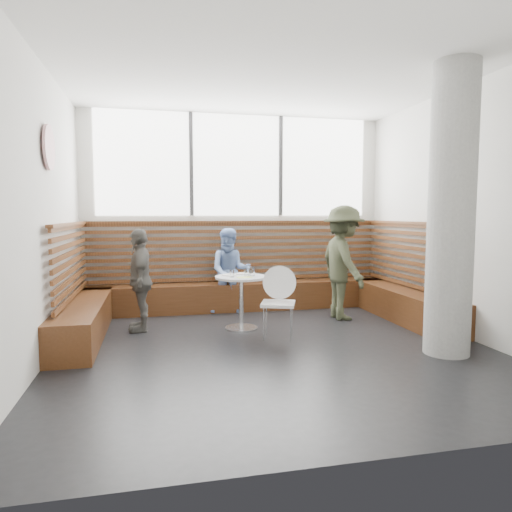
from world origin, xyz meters
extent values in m
cube|color=silver|center=(0.00, 0.00, 1.60)|extent=(5.00, 5.00, 3.20)
cube|color=black|center=(0.00, 0.00, 0.00)|extent=(5.00, 5.00, 0.01)
cube|color=white|center=(0.00, 0.00, 3.20)|extent=(5.00, 5.00, 0.01)
cube|color=white|center=(0.00, 2.48, 2.38)|extent=(4.50, 0.02, 1.65)
cube|color=#3F3F42|center=(-0.75, 2.46, 2.38)|extent=(0.06, 0.04, 1.65)
cube|color=#3F3F42|center=(0.75, 2.46, 2.38)|extent=(0.06, 0.04, 1.65)
cube|color=#442411|center=(0.00, 2.25, 0.23)|extent=(5.00, 0.50, 0.45)
cube|color=#442411|center=(-2.25, 1.25, 0.23)|extent=(0.50, 2.50, 0.45)
cube|color=#442411|center=(2.25, 1.25, 0.23)|extent=(0.50, 2.50, 0.45)
cube|color=#492712|center=(0.00, 2.42, 0.95)|extent=(4.88, 0.08, 0.98)
cube|color=#492712|center=(-2.42, 1.25, 0.95)|extent=(0.08, 2.38, 0.98)
cube|color=#492712|center=(2.42, 1.25, 0.95)|extent=(0.08, 2.38, 0.98)
cylinder|color=gray|center=(1.85, -0.60, 1.60)|extent=(0.50, 0.50, 3.20)
cylinder|color=white|center=(-2.46, 0.40, 2.30)|extent=(0.03, 0.50, 0.50)
cylinder|color=silver|center=(-0.21, 0.99, 0.01)|extent=(0.45, 0.45, 0.02)
cylinder|color=silver|center=(-0.21, 0.99, 0.37)|extent=(0.06, 0.06, 0.70)
cylinder|color=#B7B7BA|center=(-0.21, 0.99, 0.72)|extent=(0.71, 0.71, 0.03)
cube|color=white|center=(0.16, 0.42, 0.44)|extent=(0.41, 0.39, 0.04)
cylinder|color=white|center=(0.16, 0.60, 0.69)|extent=(0.43, 0.10, 0.43)
cylinder|color=silver|center=(-0.01, 0.27, 0.21)|extent=(0.02, 0.02, 0.42)
cylinder|color=silver|center=(0.33, 0.27, 0.21)|extent=(0.02, 0.02, 0.42)
cylinder|color=silver|center=(-0.01, 0.57, 0.21)|extent=(0.02, 0.02, 0.42)
cylinder|color=silver|center=(0.33, 0.57, 0.21)|extent=(0.02, 0.02, 0.42)
imported|color=#393D29|center=(1.40, 1.28, 0.85)|extent=(0.66, 1.12, 1.70)
imported|color=#7C9BD7|center=(-0.19, 1.98, 0.68)|extent=(0.72, 0.60, 1.35)
imported|color=#595651|center=(-1.55, 1.22, 0.69)|extent=(0.34, 0.81, 1.38)
cylinder|color=white|center=(-0.36, 1.09, 0.74)|extent=(0.19, 0.19, 0.01)
cylinder|color=white|center=(-0.15, 1.18, 0.74)|extent=(0.20, 0.20, 0.01)
cylinder|color=white|center=(-0.35, 0.93, 0.78)|extent=(0.06, 0.06, 0.10)
cylinder|color=white|center=(-0.14, 0.96, 0.78)|extent=(0.07, 0.07, 0.10)
cylinder|color=white|center=(-0.05, 0.99, 0.79)|extent=(0.07, 0.07, 0.12)
cube|color=#A5C64C|center=(-0.20, 0.85, 0.73)|extent=(0.21, 0.16, 0.00)
camera|label=1|loc=(-1.34, -5.05, 1.57)|focal=32.00mm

